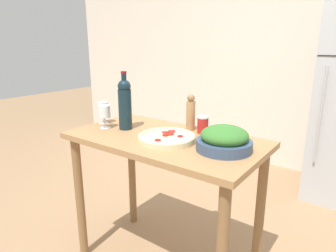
{
  "coord_description": "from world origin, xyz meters",
  "views": [
    {
      "loc": [
        1.0,
        -1.34,
        1.43
      ],
      "look_at": [
        0.0,
        0.03,
        0.95
      ],
      "focal_mm": 32.0,
      "sensor_mm": 36.0,
      "label": 1
    }
  ],
  "objects_px": {
    "wine_glass_near": "(104,113)",
    "wine_glass_far": "(103,109)",
    "homemade_pizza": "(167,138)",
    "pepper_mill": "(191,113)",
    "salt_canister": "(203,125)",
    "wine_bottle": "(125,103)",
    "salad_bowl": "(224,140)"
  },
  "relations": [
    {
      "from": "pepper_mill",
      "to": "homemade_pizza",
      "type": "relative_size",
      "value": 0.71
    },
    {
      "from": "wine_bottle",
      "to": "salad_bowl",
      "type": "relative_size",
      "value": 1.28
    },
    {
      "from": "wine_bottle",
      "to": "pepper_mill",
      "type": "distance_m",
      "value": 0.42
    },
    {
      "from": "pepper_mill",
      "to": "salt_canister",
      "type": "relative_size",
      "value": 2.14
    },
    {
      "from": "pepper_mill",
      "to": "salt_canister",
      "type": "bearing_deg",
      "value": -7.81
    },
    {
      "from": "wine_glass_far",
      "to": "salt_canister",
      "type": "distance_m",
      "value": 0.7
    },
    {
      "from": "homemade_pizza",
      "to": "salt_canister",
      "type": "xyz_separation_m",
      "value": [
        0.08,
        0.25,
        0.03
      ]
    },
    {
      "from": "wine_glass_far",
      "to": "pepper_mill",
      "type": "height_order",
      "value": "pepper_mill"
    },
    {
      "from": "salt_canister",
      "to": "wine_glass_near",
      "type": "bearing_deg",
      "value": -153.91
    },
    {
      "from": "wine_glass_near",
      "to": "salad_bowl",
      "type": "height_order",
      "value": "wine_glass_near"
    },
    {
      "from": "salad_bowl",
      "to": "wine_glass_near",
      "type": "bearing_deg",
      "value": -174.55
    },
    {
      "from": "wine_bottle",
      "to": "homemade_pizza",
      "type": "relative_size",
      "value": 1.13
    },
    {
      "from": "wine_bottle",
      "to": "wine_glass_near",
      "type": "relative_size",
      "value": 2.46
    },
    {
      "from": "wine_glass_near",
      "to": "pepper_mill",
      "type": "xyz_separation_m",
      "value": [
        0.47,
        0.29,
        0.01
      ]
    },
    {
      "from": "wine_glass_near",
      "to": "homemade_pizza",
      "type": "bearing_deg",
      "value": 2.63
    },
    {
      "from": "wine_glass_near",
      "to": "wine_glass_far",
      "type": "relative_size",
      "value": 1.0
    },
    {
      "from": "wine_glass_far",
      "to": "pepper_mill",
      "type": "bearing_deg",
      "value": 20.81
    },
    {
      "from": "salad_bowl",
      "to": "homemade_pizza",
      "type": "xyz_separation_m",
      "value": [
        -0.32,
        -0.05,
        -0.04
      ]
    },
    {
      "from": "wine_glass_far",
      "to": "salad_bowl",
      "type": "xyz_separation_m",
      "value": [
        0.9,
        0.0,
        -0.05
      ]
    },
    {
      "from": "wine_glass_near",
      "to": "wine_glass_far",
      "type": "height_order",
      "value": "same"
    },
    {
      "from": "pepper_mill",
      "to": "salad_bowl",
      "type": "distance_m",
      "value": 0.4
    },
    {
      "from": "wine_glass_far",
      "to": "homemade_pizza",
      "type": "distance_m",
      "value": 0.59
    },
    {
      "from": "salt_canister",
      "to": "pepper_mill",
      "type": "bearing_deg",
      "value": 172.19
    },
    {
      "from": "wine_bottle",
      "to": "pepper_mill",
      "type": "xyz_separation_m",
      "value": [
        0.35,
        0.22,
        -0.06
      ]
    },
    {
      "from": "wine_glass_near",
      "to": "pepper_mill",
      "type": "relative_size",
      "value": 0.65
    },
    {
      "from": "wine_glass_far",
      "to": "homemade_pizza",
      "type": "xyz_separation_m",
      "value": [
        0.58,
        -0.05,
        -0.08
      ]
    },
    {
      "from": "salad_bowl",
      "to": "homemade_pizza",
      "type": "bearing_deg",
      "value": -170.43
    },
    {
      "from": "wine_glass_far",
      "to": "pepper_mill",
      "type": "distance_m",
      "value": 0.61
    },
    {
      "from": "wine_glass_far",
      "to": "salad_bowl",
      "type": "height_order",
      "value": "wine_glass_far"
    },
    {
      "from": "wine_bottle",
      "to": "salad_bowl",
      "type": "xyz_separation_m",
      "value": [
        0.68,
        0.01,
        -0.11
      ]
    },
    {
      "from": "homemade_pizza",
      "to": "salt_canister",
      "type": "bearing_deg",
      "value": 71.64
    },
    {
      "from": "wine_glass_near",
      "to": "wine_glass_far",
      "type": "distance_m",
      "value": 0.12
    }
  ]
}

